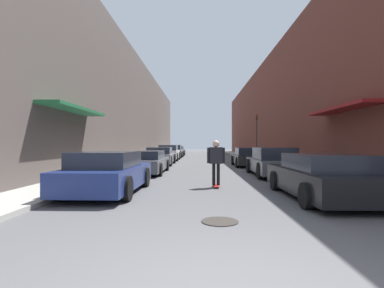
% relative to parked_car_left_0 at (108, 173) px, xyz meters
% --- Properties ---
extents(ground, '(119.40, 119.40, 0.00)m').
position_rel_parked_car_left_0_xyz_m(ground, '(3.07, 15.52, -0.61)').
color(ground, '#515154').
extents(curb_strip_left, '(1.80, 54.27, 0.12)m').
position_rel_parked_car_left_0_xyz_m(curb_strip_left, '(-1.89, 20.95, -0.55)').
color(curb_strip_left, '#A3A099').
rests_on(curb_strip_left, ground).
extents(curb_strip_right, '(1.80, 54.27, 0.12)m').
position_rel_parked_car_left_0_xyz_m(curb_strip_right, '(8.03, 20.95, -0.55)').
color(curb_strip_right, '#A3A099').
rests_on(curb_strip_right, ground).
extents(building_row_left, '(4.90, 54.27, 9.52)m').
position_rel_parked_car_left_0_xyz_m(building_row_left, '(-4.79, 20.94, 4.15)').
color(building_row_left, '#564C47').
rests_on(building_row_left, ground).
extents(building_row_right, '(4.90, 54.27, 9.44)m').
position_rel_parked_car_left_0_xyz_m(building_row_right, '(10.93, 20.94, 4.11)').
color(building_row_right, brown).
rests_on(building_row_right, ground).
extents(parked_car_left_0, '(1.98, 4.33, 1.25)m').
position_rel_parked_car_left_0_xyz_m(parked_car_left_0, '(0.00, 0.00, 0.00)').
color(parked_car_left_0, navy).
rests_on(parked_car_left_0, ground).
extents(parked_car_left_1, '(1.90, 4.78, 1.14)m').
position_rel_parked_car_left_0_xyz_m(parked_car_left_1, '(0.10, 6.10, -0.05)').
color(parked_car_left_1, '#515459').
rests_on(parked_car_left_1, ground).
extents(parked_car_left_2, '(1.93, 4.78, 1.24)m').
position_rel_parked_car_left_0_xyz_m(parked_car_left_2, '(-0.04, 12.30, 0.00)').
color(parked_car_left_2, gray).
rests_on(parked_car_left_2, ground).
extents(parked_car_left_3, '(1.88, 4.34, 1.38)m').
position_rel_parked_car_left_0_xyz_m(parked_car_left_3, '(-0.01, 17.94, 0.06)').
color(parked_car_left_3, silver).
rests_on(parked_car_left_3, ground).
extents(parked_car_left_4, '(2.01, 4.40, 1.38)m').
position_rel_parked_car_left_0_xyz_m(parked_car_left_4, '(-0.05, 23.32, 0.05)').
color(parked_car_left_4, '#515459').
rests_on(parked_car_left_4, ground).
extents(parked_car_left_5, '(1.91, 4.70, 1.19)m').
position_rel_parked_car_left_0_xyz_m(parked_car_left_5, '(-0.06, 28.86, -0.03)').
color(parked_car_left_5, '#232326').
rests_on(parked_car_left_5, ground).
extents(parked_car_right_0, '(2.02, 4.55, 1.21)m').
position_rel_parked_car_left_0_xyz_m(parked_car_right_0, '(6.09, -0.75, -0.02)').
color(parked_car_right_0, black).
rests_on(parked_car_right_0, ground).
extents(parked_car_right_1, '(1.94, 4.65, 1.32)m').
position_rel_parked_car_left_0_xyz_m(parked_car_right_1, '(6.16, 5.01, 0.03)').
color(parked_car_right_1, '#515459').
rests_on(parked_car_right_1, ground).
extents(parked_car_right_2, '(2.02, 4.15, 1.23)m').
position_rel_parked_car_left_0_xyz_m(parked_car_right_2, '(6.05, 10.98, -0.01)').
color(parked_car_right_2, '#232326').
rests_on(parked_car_right_2, ground).
extents(skateboarder, '(0.61, 0.78, 1.60)m').
position_rel_parked_car_left_0_xyz_m(skateboarder, '(3.32, 1.29, 0.37)').
color(skateboarder, '#B2231E').
rests_on(skateboarder, ground).
extents(manhole_cover, '(0.70, 0.70, 0.02)m').
position_rel_parked_car_left_0_xyz_m(manhole_cover, '(3.14, -3.24, -0.60)').
color(manhole_cover, '#332D28').
rests_on(manhole_cover, ground).
extents(traffic_light, '(0.16, 0.22, 3.94)m').
position_rel_parked_car_left_0_xyz_m(traffic_light, '(7.87, 17.91, 1.91)').
color(traffic_light, '#2D2D2D').
rests_on(traffic_light, curb_strip_right).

